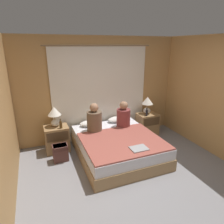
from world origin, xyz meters
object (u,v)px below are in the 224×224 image
lamp_left (54,114)px  lamp_right (147,103)px  person_right_in_bed (123,116)px  laptop_on_bed (139,148)px  backpack_on_floor (60,152)px  nightstand_right (147,124)px  nightstand_left (57,139)px  beer_bottle_on_right_stand (147,113)px  person_left_in_bed (94,120)px  bed (117,146)px  pillow_right (118,119)px  pillow_left (91,123)px  beer_bottle_on_left_stand (61,125)px

lamp_left → lamp_right: 2.34m
person_right_in_bed → laptop_on_bed: (-0.21, -1.13, -0.22)m
person_right_in_bed → backpack_on_floor: 1.61m
nightstand_right → backpack_on_floor: size_ratio=1.64×
nightstand_left → lamp_right: 2.41m
beer_bottle_on_right_stand → person_left_in_bed: bearing=-174.0°
bed → pillow_right: pillow_right is taller
pillow_left → beer_bottle_on_right_stand: size_ratio=2.52×
nightstand_right → beer_bottle_on_left_stand: (-2.25, -0.11, 0.37)m
pillow_left → pillow_right: bearing=0.0°
pillow_left → laptop_on_bed: 1.56m
pillow_left → pillow_right: same height
beer_bottle_on_left_stand → person_left_in_bed: bearing=-11.9°
pillow_right → backpack_on_floor: size_ratio=1.49×
backpack_on_floor → pillow_right: bearing=19.6°
pillow_right → beer_bottle_on_left_stand: (-1.43, -0.20, 0.15)m
person_left_in_bed → nightstand_right: bearing=9.6°
bed → person_right_in_bed: (0.34, 0.43, 0.48)m
person_left_in_bed → beer_bottle_on_right_stand: 1.44m
lamp_right → pillow_right: lamp_right is taller
pillow_right → beer_bottle_on_left_stand: bearing=-172.0°
beer_bottle_on_left_stand → beer_bottle_on_right_stand: beer_bottle_on_left_stand is taller
pillow_left → backpack_on_floor: pillow_left is taller
backpack_on_floor → nightstand_right: bearing=11.0°
person_right_in_bed → laptop_on_bed: bearing=-100.5°
nightstand_right → laptop_on_bed: bearing=-126.8°
pillow_right → lamp_left: bearing=-178.7°
lamp_right → person_right_in_bed: (-0.83, -0.32, -0.15)m
beer_bottle_on_right_stand → lamp_left: bearing=175.7°
laptop_on_bed → pillow_left: bearing=108.3°
nightstand_right → backpack_on_floor: (-2.34, -0.45, -0.09)m
beer_bottle_on_left_stand → laptop_on_bed: size_ratio=0.67×
lamp_left → backpack_on_floor: 0.83m
lamp_right → laptop_on_bed: lamp_right is taller
lamp_right → person_left_in_bed: person_left_in_bed is taller
bed → backpack_on_floor: bed is taller
person_left_in_bed → beer_bottle_on_right_stand: (1.43, 0.15, -0.06)m
bed → person_right_in_bed: size_ratio=3.15×
pillow_left → backpack_on_floor: size_ratio=1.49×
nightstand_right → pillow_left: (-1.53, 0.09, 0.22)m
nightstand_right → lamp_right: 0.57m
nightstand_right → pillow_right: bearing=173.6°
person_left_in_bed → laptop_on_bed: bearing=-66.3°
laptop_on_bed → bed: bearing=100.8°
pillow_right → lamp_right: bearing=-2.4°
lamp_right → person_left_in_bed: size_ratio=0.69×
nightstand_left → backpack_on_floor: (0.00, -0.45, -0.09)m
lamp_left → lamp_right: size_ratio=1.00×
backpack_on_floor → person_right_in_bed: bearing=7.3°
bed → lamp_left: size_ratio=4.38×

